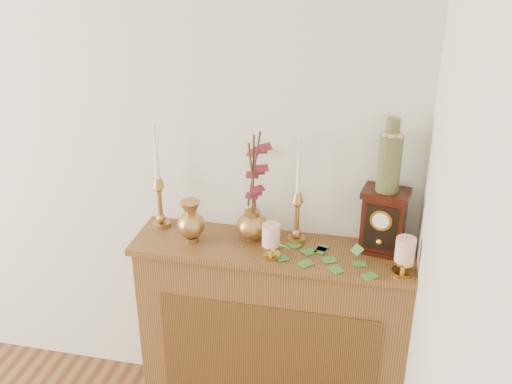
% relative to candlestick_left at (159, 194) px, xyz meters
% --- Properties ---
extents(console_shelf, '(1.24, 0.34, 0.93)m').
position_rel_candlestick_left_xyz_m(console_shelf, '(0.54, -0.07, -0.65)').
color(console_shelf, brown).
rests_on(console_shelf, ground).
extents(candlestick_left, '(0.08, 0.08, 0.49)m').
position_rel_candlestick_left_xyz_m(candlestick_left, '(0.00, 0.00, 0.00)').
color(candlestick_left, '#B68548').
rests_on(candlestick_left, console_shelf).
extents(candlestick_center, '(0.08, 0.08, 0.48)m').
position_rel_candlestick_left_xyz_m(candlestick_center, '(0.63, -0.00, -0.00)').
color(candlestick_center, '#B68548').
rests_on(candlestick_center, console_shelf).
extents(bud_vase, '(0.12, 0.12, 0.19)m').
position_rel_candlestick_left_xyz_m(bud_vase, '(0.18, -0.10, -0.07)').
color(bud_vase, '#B68548').
rests_on(bud_vase, console_shelf).
extents(ginger_jar, '(0.21, 0.23, 0.52)m').
position_rel_candlestick_left_xyz_m(ginger_jar, '(0.44, 0.01, 0.07)').
color(ginger_jar, '#B68548').
rests_on(ginger_jar, console_shelf).
extents(pillar_candle_left, '(0.08, 0.08, 0.16)m').
position_rel_candlestick_left_xyz_m(pillar_candle_left, '(0.54, -0.15, -0.08)').
color(pillar_candle_left, gold).
rests_on(pillar_candle_left, console_shelf).
extents(pillar_candle_right, '(0.09, 0.09, 0.17)m').
position_rel_candlestick_left_xyz_m(pillar_candle_right, '(1.08, -0.17, -0.07)').
color(pillar_candle_right, gold).
rests_on(pillar_candle_right, console_shelf).
extents(ivy_garland, '(0.47, 0.24, 0.09)m').
position_rel_candlestick_left_xyz_m(ivy_garland, '(0.72, -0.13, -0.15)').
color(ivy_garland, '#3B752C').
rests_on(ivy_garland, console_shelf).
extents(mantel_clock, '(0.21, 0.16, 0.28)m').
position_rel_candlestick_left_xyz_m(mantel_clock, '(0.99, -0.00, -0.02)').
color(mantel_clock, black).
rests_on(mantel_clock, console_shelf).
extents(ceramic_vase, '(0.09, 0.09, 0.30)m').
position_rel_candlestick_left_xyz_m(ceramic_vase, '(0.99, -0.00, 0.26)').
color(ceramic_vase, '#183023').
rests_on(ceramic_vase, mantel_clock).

